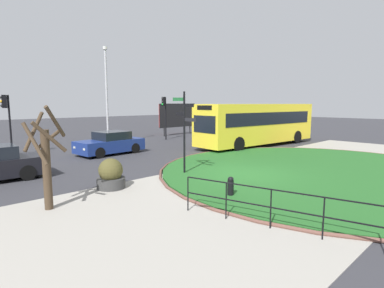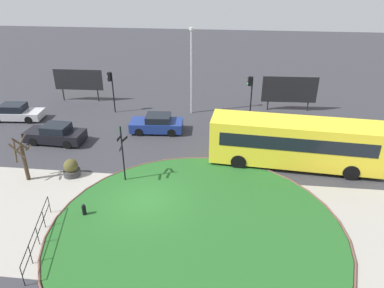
{
  "view_description": "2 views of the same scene",
  "coord_description": "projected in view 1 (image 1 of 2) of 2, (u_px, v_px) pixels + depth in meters",
  "views": [
    {
      "loc": [
        -10.8,
        -7.89,
        3.16
      ],
      "look_at": [
        1.62,
        4.91,
        0.79
      ],
      "focal_mm": 28.71,
      "sensor_mm": 36.0,
      "label": 1
    },
    {
      "loc": [
        4.47,
        -16.06,
        11.91
      ],
      "look_at": [
        2.14,
        4.5,
        1.5
      ],
      "focal_mm": 33.39,
      "sensor_mm": 36.0,
      "label": 2
    }
  ],
  "objects": [
    {
      "name": "grass_kerb_ring",
      "position": [
        321.0,
        171.0,
        14.14
      ],
      "size": [
        14.93,
        14.93,
        0.11
      ],
      "primitive_type": "torus",
      "color": "brown",
      "rests_on": "ground"
    },
    {
      "name": "grass_island",
      "position": [
        321.0,
        171.0,
        14.14
      ],
      "size": [
        14.62,
        14.62,
        0.1
      ],
      "primitive_type": "cylinder",
      "color": "#235B23",
      "rests_on": "ground"
    },
    {
      "name": "traffic_light_near",
      "position": [
        164.0,
        108.0,
        26.51
      ],
      "size": [
        0.49,
        0.28,
        3.71
      ],
      "rotation": [
        0.0,
        0.0,
        3.21
      ],
      "color": "black",
      "rests_on": "ground"
    },
    {
      "name": "ground",
      "position": [
        243.0,
        176.0,
        13.48
      ],
      "size": [
        120.0,
        120.0,
        0.0
      ],
      "primitive_type": "plane",
      "color": "#333338"
    },
    {
      "name": "signpost_directional",
      "position": [
        184.0,
        127.0,
        13.42
      ],
      "size": [
        0.44,
        1.34,
        3.68
      ],
      "color": "black",
      "rests_on": "ground"
    },
    {
      "name": "lamppost_tall",
      "position": [
        107.0,
        92.0,
        23.44
      ],
      "size": [
        0.32,
        0.32,
        7.39
      ],
      "color": "#B7B7BC",
      "rests_on": "ground"
    },
    {
      "name": "bus_yellow",
      "position": [
        258.0,
        123.0,
        22.95
      ],
      "size": [
        10.93,
        3.34,
        3.11
      ],
      "rotation": [
        0.0,
        0.0,
        3.06
      ],
      "color": "yellow",
      "rests_on": "ground"
    },
    {
      "name": "street_tree_bare",
      "position": [
        46.0,
        159.0,
        8.96
      ],
      "size": [
        1.17,
        1.17,
        3.11
      ],
      "color": "#423323",
      "rests_on": "ground"
    },
    {
      "name": "car_near_lane",
      "position": [
        110.0,
        143.0,
        19.22
      ],
      "size": [
        4.2,
        2.15,
        1.41
      ],
      "rotation": [
        0.0,
        0.0,
        3.21
      ],
      "color": "navy",
      "rests_on": "ground"
    },
    {
      "name": "traffic_light_far",
      "position": [
        6.0,
        111.0,
        18.31
      ],
      "size": [
        0.49,
        0.28,
        3.66
      ],
      "rotation": [
        0.0,
        0.0,
        3.04
      ],
      "color": "black",
      "rests_on": "ground"
    },
    {
      "name": "sidewalk_paving",
      "position": [
        277.0,
        182.0,
        12.3
      ],
      "size": [
        32.0,
        8.67,
        0.02
      ],
      "primitive_type": "cube",
      "color": "#9E998E",
      "rests_on": "ground"
    },
    {
      "name": "railing_grass_edge",
      "position": [
        271.0,
        203.0,
        7.68
      ],
      "size": [
        1.24,
        4.83,
        1.05
      ],
      "rotation": [
        0.0,
        0.0,
        4.96
      ],
      "color": "black",
      "rests_on": "ground"
    },
    {
      "name": "billboard_left",
      "position": [
        178.0,
        116.0,
        30.78
      ],
      "size": [
        4.88,
        0.35,
        3.14
      ],
      "rotation": [
        0.0,
        0.0,
        0.04
      ],
      "color": "black",
      "rests_on": "ground"
    },
    {
      "name": "planter_near_signpost",
      "position": [
        111.0,
        175.0,
        11.39
      ],
      "size": [
        1.05,
        1.05,
        1.14
      ],
      "color": "#383838",
      "rests_on": "ground"
    },
    {
      "name": "bollard_foreground",
      "position": [
        231.0,
        187.0,
        10.3
      ],
      "size": [
        0.21,
        0.21,
        0.73
      ],
      "color": "black",
      "rests_on": "ground"
    }
  ]
}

